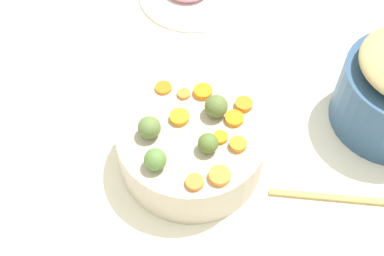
{
  "coord_description": "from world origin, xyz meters",
  "views": [
    {
      "loc": [
        -0.35,
        -0.39,
        0.85
      ],
      "look_at": [
        -0.01,
        -0.0,
        0.13
      ],
      "focal_mm": 46.31,
      "sensor_mm": 36.0,
      "label": 1
    }
  ],
  "objects": [
    {
      "name": "carrot_slice_2",
      "position": [
        0.06,
        -0.03,
        0.13
      ],
      "size": [
        0.05,
        0.05,
        0.01
      ],
      "primitive_type": "cylinder",
      "rotation": [
        0.0,
        0.0,
        2.34
      ],
      "color": "orange",
      "rests_on": "serving_bowl_carrots"
    },
    {
      "name": "carrot_slice_9",
      "position": [
        0.06,
        0.05,
        0.13
      ],
      "size": [
        0.04,
        0.04,
        0.01
      ],
      "primitive_type": "cylinder",
      "rotation": [
        0.0,
        0.0,
        3.35
      ],
      "color": "orange",
      "rests_on": "serving_bowl_carrots"
    },
    {
      "name": "carrot_slice_5",
      "position": [
        0.03,
        -0.08,
        0.13
      ],
      "size": [
        0.04,
        0.04,
        0.01
      ],
      "primitive_type": "cylinder",
      "rotation": [
        0.0,
        0.0,
        0.43
      ],
      "color": "orange",
      "rests_on": "serving_bowl_carrots"
    },
    {
      "name": "brussels_sprout_2",
      "position": [
        -0.02,
        -0.05,
        0.14
      ],
      "size": [
        0.04,
        0.04,
        0.04
      ],
      "primitive_type": "sphere",
      "color": "#536E2E",
      "rests_on": "serving_bowl_carrots"
    },
    {
      "name": "carrot_slice_8",
      "position": [
        0.01,
        0.11,
        0.12
      ],
      "size": [
        0.04,
        0.04,
        0.01
      ],
      "primitive_type": "cylinder",
      "rotation": [
        0.0,
        0.0,
        2.52
      ],
      "color": "orange",
      "rests_on": "serving_bowl_carrots"
    },
    {
      "name": "serving_bowl_carrots",
      "position": [
        -0.01,
        -0.0,
        0.07
      ],
      "size": [
        0.28,
        0.28,
        0.1
      ],
      "primitive_type": "cylinder",
      "color": "#BAAE99",
      "rests_on": "tabletop"
    },
    {
      "name": "wooden_spoon",
      "position": [
        0.19,
        -0.3,
        0.03
      ],
      "size": [
        0.22,
        0.23,
        0.01
      ],
      "color": "tan",
      "rests_on": "tabletop"
    },
    {
      "name": "carrot_slice_7",
      "position": [
        -0.04,
        -0.1,
        0.13
      ],
      "size": [
        0.05,
        0.05,
        0.01
      ],
      "primitive_type": "cylinder",
      "rotation": [
        0.0,
        0.0,
        1.8
      ],
      "color": "orange",
      "rests_on": "serving_bowl_carrots"
    },
    {
      "name": "brussels_sprout_3",
      "position": [
        0.05,
        0.0,
        0.14
      ],
      "size": [
        0.04,
        0.04,
        0.04
      ],
      "primitive_type": "sphere",
      "color": "#596D34",
      "rests_on": "serving_bowl_carrots"
    },
    {
      "name": "carrot_slice_0",
      "position": [
        0.02,
        -0.05,
        0.12
      ],
      "size": [
        0.03,
        0.03,
        0.01
      ],
      "primitive_type": "cylinder",
      "rotation": [
        0.0,
        0.0,
        1.59
      ],
      "color": "orange",
      "rests_on": "serving_bowl_carrots"
    },
    {
      "name": "brussels_sprout_1",
      "position": [
        -0.07,
        0.04,
        0.14
      ],
      "size": [
        0.04,
        0.04,
        0.04
      ],
      "primitive_type": "sphere",
      "color": "#5C743B",
      "rests_on": "serving_bowl_carrots"
    },
    {
      "name": "carrot_slice_1",
      "position": [
        -0.01,
        0.03,
        0.13
      ],
      "size": [
        0.04,
        0.04,
        0.01
      ],
      "primitive_type": "cylinder",
      "rotation": [
        0.0,
        0.0,
        0.13
      ],
      "color": "orange",
      "rests_on": "serving_bowl_carrots"
    },
    {
      "name": "carrot_slice_4",
      "position": [
        -0.08,
        -0.08,
        0.12
      ],
      "size": [
        0.03,
        0.03,
        0.01
      ],
      "primitive_type": "cylinder",
      "rotation": [
        0.0,
        0.0,
        1.65
      ],
      "color": "orange",
      "rests_on": "serving_bowl_carrots"
    },
    {
      "name": "brussels_sprout_0",
      "position": [
        -0.11,
        -0.01,
        0.14
      ],
      "size": [
        0.04,
        0.04,
        0.04
      ],
      "primitive_type": "sphere",
      "color": "#567E3B",
      "rests_on": "serving_bowl_carrots"
    },
    {
      "name": "tabletop",
      "position": [
        0.0,
        0.0,
        0.01
      ],
      "size": [
        2.4,
        2.4,
        0.02
      ],
      "primitive_type": "cube",
      "color": "white",
      "rests_on": "ground"
    },
    {
      "name": "carrot_slice_3",
      "position": [
        0.1,
        -0.02,
        0.13
      ],
      "size": [
        0.05,
        0.05,
        0.01
      ],
      "primitive_type": "cylinder",
      "rotation": [
        0.0,
        0.0,
        2.11
      ],
      "color": "orange",
      "rests_on": "serving_bowl_carrots"
    },
    {
      "name": "carrot_slice_6",
      "position": [
        0.03,
        0.07,
        0.12
      ],
      "size": [
        0.03,
        0.03,
        0.01
      ],
      "primitive_type": "cylinder",
      "rotation": [
        0.0,
        0.0,
        2.22
      ],
      "color": "orange",
      "rests_on": "serving_bowl_carrots"
    }
  ]
}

